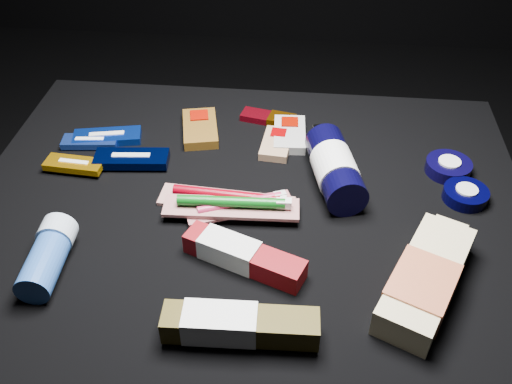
# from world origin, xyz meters

# --- Properties ---
(ground) EXTENTS (3.00, 3.00, 0.00)m
(ground) POSITION_xyz_m (0.00, 0.00, 0.00)
(ground) COLOR black
(ground) RESTS_ON ground
(cloth_table) EXTENTS (0.98, 0.78, 0.40)m
(cloth_table) POSITION_xyz_m (0.00, 0.00, 0.20)
(cloth_table) COLOR black
(cloth_table) RESTS_ON ground
(luna_bar_0) EXTENTS (0.14, 0.08, 0.02)m
(luna_bar_0) POSITION_xyz_m (-0.30, 0.16, 0.41)
(luna_bar_0) COLOR #0A2B98
(luna_bar_0) RESTS_ON cloth_table
(luna_bar_1) EXTENTS (0.11, 0.05, 0.01)m
(luna_bar_1) POSITION_xyz_m (-0.33, 0.14, 0.41)
(luna_bar_1) COLOR #1F41AE
(luna_bar_1) RESTS_ON cloth_table
(luna_bar_2) EXTENTS (0.14, 0.06, 0.02)m
(luna_bar_2) POSITION_xyz_m (-0.23, 0.09, 0.41)
(luna_bar_2) COLOR black
(luna_bar_2) RESTS_ON cloth_table
(luna_bar_3) EXTENTS (0.11, 0.05, 0.01)m
(luna_bar_3) POSITION_xyz_m (-0.33, 0.06, 0.41)
(luna_bar_3) COLOR orange
(luna_bar_3) RESTS_ON cloth_table
(clif_bar_0) EXTENTS (0.09, 0.14, 0.02)m
(clif_bar_0) POSITION_xyz_m (-0.12, 0.21, 0.41)
(clif_bar_0) COLOR brown
(clif_bar_0) RESTS_ON cloth_table
(clif_bar_1) EXTENTS (0.07, 0.12, 0.02)m
(clif_bar_1) POSITION_xyz_m (0.06, 0.21, 0.41)
(clif_bar_1) COLOR #A8A7A2
(clif_bar_1) RESTS_ON cloth_table
(clif_bar_2) EXTENTS (0.06, 0.10, 0.02)m
(clif_bar_2) POSITION_xyz_m (0.04, 0.18, 0.41)
(clif_bar_2) COLOR #A37D5B
(clif_bar_2) RESTS_ON cloth_table
(power_bar) EXTENTS (0.13, 0.07, 0.02)m
(power_bar) POSITION_xyz_m (0.03, 0.26, 0.41)
(power_bar) COLOR maroon
(power_bar) RESTS_ON cloth_table
(lotion_bottle) EXTENTS (0.11, 0.23, 0.07)m
(lotion_bottle) POSITION_xyz_m (0.15, 0.07, 0.44)
(lotion_bottle) COLOR black
(lotion_bottle) RESTS_ON cloth_table
(cream_tin_upper) EXTENTS (0.08, 0.08, 0.03)m
(cream_tin_upper) POSITION_xyz_m (0.36, 0.13, 0.41)
(cream_tin_upper) COLOR black
(cream_tin_upper) RESTS_ON cloth_table
(cream_tin_lower) EXTENTS (0.08, 0.08, 0.02)m
(cream_tin_lower) POSITION_xyz_m (0.38, 0.05, 0.41)
(cream_tin_lower) COLOR black
(cream_tin_lower) RESTS_ON cloth_table
(bodywash_bottle) EXTENTS (0.17, 0.25, 0.05)m
(bodywash_bottle) POSITION_xyz_m (0.28, -0.17, 0.42)
(bodywash_bottle) COLOR beige
(bodywash_bottle) RESTS_ON cloth_table
(deodorant_stick) EXTENTS (0.06, 0.14, 0.06)m
(deodorant_stick) POSITION_xyz_m (-0.28, -0.18, 0.43)
(deodorant_stick) COLOR #27519C
(deodorant_stick) RESTS_ON cloth_table
(toothbrush_pack_0) EXTENTS (0.24, 0.07, 0.03)m
(toothbrush_pack_0) POSITION_xyz_m (-0.03, -0.00, 0.41)
(toothbrush_pack_0) COLOR beige
(toothbrush_pack_0) RESTS_ON cloth_table
(toothbrush_pack_1) EXTENTS (0.19, 0.11, 0.02)m
(toothbrush_pack_1) POSITION_xyz_m (-0.01, -0.02, 0.41)
(toothbrush_pack_1) COLOR #A8A49E
(toothbrush_pack_1) RESTS_ON cloth_table
(toothbrush_pack_2) EXTENTS (0.23, 0.06, 0.03)m
(toothbrush_pack_2) POSITION_xyz_m (-0.02, -0.03, 0.42)
(toothbrush_pack_2) COLOR #AFA9A3
(toothbrush_pack_2) RESTS_ON cloth_table
(toothpaste_carton_red) EXTENTS (0.20, 0.11, 0.04)m
(toothpaste_carton_red) POSITION_xyz_m (0.00, -0.14, 0.42)
(toothpaste_carton_red) COLOR maroon
(toothpaste_carton_red) RESTS_ON cloth_table
(toothpaste_carton_green) EXTENTS (0.21, 0.05, 0.04)m
(toothpaste_carton_green) POSITION_xyz_m (0.01, -0.27, 0.43)
(toothpaste_carton_green) COLOR #3F340C
(toothpaste_carton_green) RESTS_ON cloth_table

